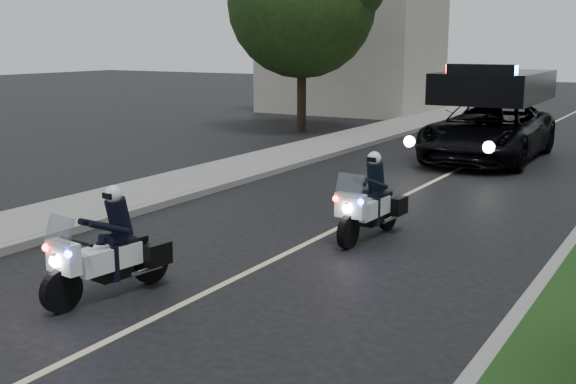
% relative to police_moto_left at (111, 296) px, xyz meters
% --- Properties ---
extents(ground, '(120.00, 120.00, 0.00)m').
position_rel_police_moto_left_xyz_m(ground, '(1.08, 0.37, 0.00)').
color(ground, black).
rests_on(ground, ground).
extents(curb_left, '(0.20, 60.00, 0.15)m').
position_rel_police_moto_left_xyz_m(curb_left, '(-3.02, 10.37, 0.07)').
color(curb_left, gray).
rests_on(curb_left, ground).
extents(sidewalk_left, '(2.00, 60.00, 0.16)m').
position_rel_police_moto_left_xyz_m(sidewalk_left, '(-4.12, 10.37, 0.08)').
color(sidewalk_left, gray).
rests_on(sidewalk_left, ground).
extents(building_far, '(8.00, 6.00, 7.00)m').
position_rel_police_moto_left_xyz_m(building_far, '(-8.92, 26.37, 3.50)').
color(building_far, '#A8A396').
rests_on(building_far, ground).
extents(lane_marking, '(0.12, 50.00, 0.01)m').
position_rel_police_moto_left_xyz_m(lane_marking, '(1.08, 10.37, 0.00)').
color(lane_marking, '#BFB78C').
rests_on(lane_marking, ground).
extents(police_moto_left, '(0.90, 1.93, 1.58)m').
position_rel_police_moto_left_xyz_m(police_moto_left, '(0.00, 0.00, 0.00)').
color(police_moto_left, white).
rests_on(police_moto_left, ground).
extents(police_moto_right, '(0.75, 1.90, 1.59)m').
position_rel_police_moto_left_xyz_m(police_moto_right, '(1.89, 4.64, 0.00)').
color(police_moto_right, silver).
rests_on(police_moto_right, ground).
extents(police_suv, '(3.03, 6.41, 3.10)m').
position_rel_police_moto_left_xyz_m(police_suv, '(1.31, 14.61, 0.00)').
color(police_suv, black).
rests_on(police_suv, ground).
extents(bicycle, '(0.67, 1.60, 0.81)m').
position_rel_police_moto_left_xyz_m(bicycle, '(-1.60, 24.85, 0.00)').
color(bicycle, black).
rests_on(bicycle, ground).
extents(cyclist, '(0.63, 0.44, 1.70)m').
position_rel_police_moto_left_xyz_m(cyclist, '(-1.60, 24.85, 0.00)').
color(cyclist, black).
rests_on(cyclist, ground).
extents(tree_left_near, '(6.56, 6.56, 9.66)m').
position_rel_police_moto_left_xyz_m(tree_left_near, '(-7.09, 17.98, 0.00)').
color(tree_left_near, '#234216').
rests_on(tree_left_near, ground).
extents(tree_left_far, '(8.85, 8.85, 11.13)m').
position_rel_police_moto_left_xyz_m(tree_left_far, '(-8.50, 27.52, 0.00)').
color(tree_left_far, black).
rests_on(tree_left_far, ground).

